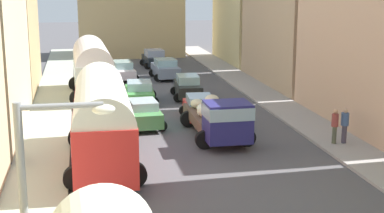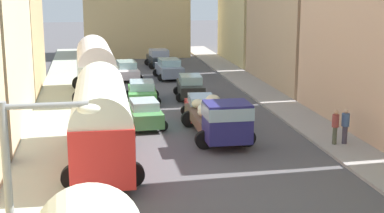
% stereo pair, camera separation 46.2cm
% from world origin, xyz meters
% --- Properties ---
extents(ground_plane, '(154.00, 154.00, 0.00)m').
position_xyz_m(ground_plane, '(0.00, 27.00, 0.00)').
color(ground_plane, '#504E52').
extents(sidewalk_left, '(2.50, 70.00, 0.14)m').
position_xyz_m(sidewalk_left, '(-7.25, 27.00, 0.07)').
color(sidewalk_left, '#A7AC9A').
rests_on(sidewalk_left, ground).
extents(sidewalk_right, '(2.50, 70.00, 0.14)m').
position_xyz_m(sidewalk_right, '(7.25, 27.00, 0.07)').
color(sidewalk_right, '#9B9490').
rests_on(sidewalk_right, ground).
extents(building_left_3, '(4.73, 9.95, 8.59)m').
position_xyz_m(building_left_3, '(-10.87, 38.33, 4.30)').
color(building_left_3, tan).
rests_on(building_left_3, ground).
extents(building_right_2, '(5.23, 12.23, 10.04)m').
position_xyz_m(building_right_2, '(10.88, 24.37, 5.04)').
color(building_right_2, tan).
rests_on(building_right_2, ground).
extents(building_right_3, '(4.80, 12.31, 11.75)m').
position_xyz_m(building_right_3, '(10.68, 37.19, 5.90)').
color(building_right_3, tan).
rests_on(building_right_3, ground).
extents(parked_bus_1, '(3.40, 9.38, 3.99)m').
position_xyz_m(parked_bus_1, '(-4.49, 19.92, 2.20)').
color(parked_bus_1, red).
rests_on(parked_bus_1, ground).
extents(parked_bus_2, '(3.44, 8.56, 3.93)m').
position_xyz_m(parked_bus_2, '(-4.54, 35.11, 2.15)').
color(parked_bus_2, silver).
rests_on(parked_bus_2, ground).
extents(cargo_truck_0, '(3.03, 7.09, 2.33)m').
position_xyz_m(cargo_truck_0, '(1.48, 22.79, 1.19)').
color(cargo_truck_0, navy).
rests_on(cargo_truck_0, ground).
extents(car_0, '(2.36, 3.83, 1.45)m').
position_xyz_m(car_0, '(1.41, 27.24, 0.73)').
color(car_0, red).
rests_on(car_0, ground).
extents(car_1, '(2.39, 3.95, 1.61)m').
position_xyz_m(car_1, '(1.85, 33.39, 0.80)').
color(car_1, black).
rests_on(car_1, ground).
extents(car_2, '(2.50, 4.00, 1.63)m').
position_xyz_m(car_2, '(1.50, 41.42, 0.82)').
color(car_2, slate).
rests_on(car_2, ground).
extents(car_3, '(2.53, 3.76, 1.62)m').
position_xyz_m(car_3, '(1.42, 47.76, 0.80)').
color(car_3, '#1C242B').
rests_on(car_3, ground).
extents(car_5, '(2.36, 3.75, 1.52)m').
position_xyz_m(car_5, '(-2.02, 26.23, 0.77)').
color(car_5, '#4B944E').
rests_on(car_5, ground).
extents(car_6, '(2.53, 3.99, 1.44)m').
position_xyz_m(car_6, '(-1.56, 32.62, 0.73)').
color(car_6, '#499C47').
rests_on(car_6, ground).
extents(car_7, '(2.38, 4.32, 1.51)m').
position_xyz_m(car_7, '(-1.98, 41.68, 0.76)').
color(car_7, silver).
rests_on(car_7, ground).
extents(pedestrian_0, '(0.43, 0.43, 1.89)m').
position_xyz_m(pedestrian_0, '(7.35, 20.73, 1.07)').
color(pedestrian_0, '#433B4A').
rests_on(pedestrian_0, ground).
extents(pedestrian_2, '(0.48, 0.48, 1.87)m').
position_xyz_m(pedestrian_2, '(6.82, 20.71, 1.08)').
color(pedestrian_2, '#4E5240').
rests_on(pedestrian_2, ground).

